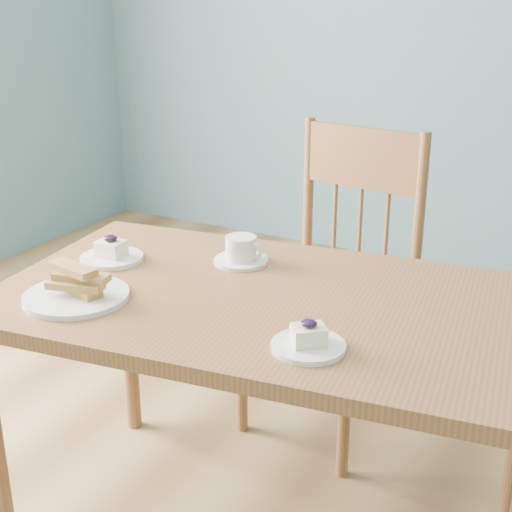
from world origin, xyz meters
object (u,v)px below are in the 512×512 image
dining_chair (334,282)px  cheesecake_plate_far (111,254)px  dining_table (271,323)px  coffee_cup (241,252)px  biscotti_plate (76,289)px  cheesecake_plate_near (308,341)px

dining_chair → cheesecake_plate_far: dining_chair is taller
dining_chair → dining_table: bearing=-73.1°
coffee_cup → biscotti_plate: size_ratio=0.59×
dining_chair → biscotti_plate: size_ratio=4.03×
dining_table → cheesecake_plate_near: bearing=-54.0°
cheesecake_plate_far → biscotti_plate: 0.26m
dining_chair → coffee_cup: size_ratio=6.85×
coffee_cup → dining_table: bearing=-40.8°
cheesecake_plate_far → coffee_cup: 0.36m
cheesecake_plate_near → cheesecake_plate_far: (-0.69, 0.21, 0.00)m
cheesecake_plate_far → cheesecake_plate_near: bearing=-16.6°
cheesecake_plate_far → coffee_cup: bearing=26.0°
cheesecake_plate_far → biscotti_plate: size_ratio=0.68×
dining_table → biscotti_plate: size_ratio=5.69×
dining_table → dining_chair: size_ratio=1.41×
coffee_cup → biscotti_plate: 0.46m
dining_chair → biscotti_plate: bearing=-101.7°
cheesecake_plate_near → biscotti_plate: 0.60m
dining_chair → cheesecake_plate_far: (-0.41, -0.60, 0.22)m
cheesecake_plate_near → cheesecake_plate_far: size_ratio=0.91×
cheesecake_plate_far → coffee_cup: size_ratio=1.16×
cheesecake_plate_near → coffee_cup: size_ratio=1.06×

